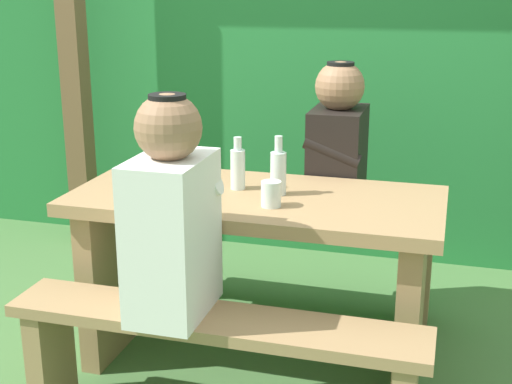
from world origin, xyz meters
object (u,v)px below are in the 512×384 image
person_black_coat (337,152)px  drinking_glass (271,194)px  bench_far (286,245)px  bench_near (215,350)px  bottle_left (238,167)px  bottle_right (278,171)px  picnic_table (256,250)px  person_white_shirt (172,215)px

person_black_coat → drinking_glass: bearing=-102.1°
bench_far → person_black_coat: bearing=-0.8°
bench_near → bottle_left: bearing=99.1°
person_black_coat → bottle_right: size_ratio=3.19×
bench_near → bottle_right: size_ratio=6.20×
picnic_table → bottle_left: bearing=148.1°
person_black_coat → bench_far: bearing=179.2°
person_white_shirt → drinking_glass: bearing=58.6°
person_black_coat → bottle_right: 0.49m
person_black_coat → bottle_left: person_black_coat is taller
bench_near → person_black_coat: person_black_coat is taller
person_black_coat → drinking_glass: (-0.13, -0.62, -0.02)m
bottle_left → picnic_table: bearing=-31.9°
picnic_table → bench_far: picnic_table is taller
picnic_table → drinking_glass: drinking_glass is taller
drinking_glass → bottle_left: (-0.18, 0.18, 0.04)m
bench_near → person_white_shirt: (-0.14, 0.00, 0.46)m
drinking_glass → bottle_right: bottle_right is taller
bench_far → drinking_glass: drinking_glass is taller
picnic_table → bench_far: bearing=90.0°
drinking_glass → bench_near: bearing=-103.7°
bench_far → bottle_left: bearing=-101.2°
person_white_shirt → bottle_right: bearing=67.6°
person_white_shirt → bottle_left: bearing=85.1°
bench_near → bottle_right: 0.72m
bottle_right → bench_far: bearing=99.5°
picnic_table → bench_far: size_ratio=1.00×
drinking_glass → person_black_coat: bearing=77.9°
person_black_coat → bottle_right: person_black_coat is taller
bench_far → bench_near: bearing=-90.0°
bench_far → bottle_left: (-0.09, -0.45, 0.48)m
bench_far → person_white_shirt: (-0.14, -1.00, 0.46)m
bench_near → person_white_shirt: bearing=178.6°
drinking_glass → bottle_right: (-0.01, 0.15, 0.04)m
bench_near → person_black_coat: (0.23, 1.00, 0.46)m
bottle_right → person_black_coat: bearing=72.8°
person_white_shirt → bottle_left: 0.55m
picnic_table → bottle_left: (-0.09, 0.06, 0.31)m
picnic_table → person_black_coat: bearing=65.6°
picnic_table → person_white_shirt: (-0.14, -0.50, 0.29)m
bottle_left → bottle_right: bearing=-10.0°
picnic_table → person_black_coat: 0.62m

